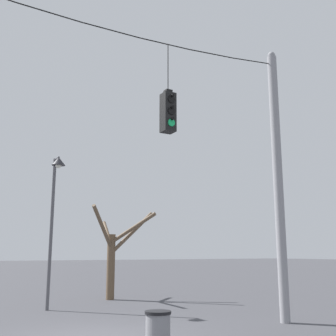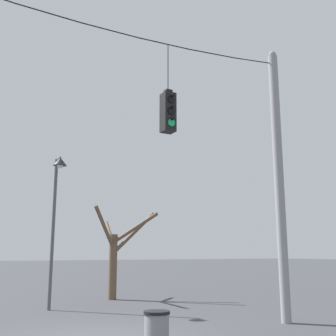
# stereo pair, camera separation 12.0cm
# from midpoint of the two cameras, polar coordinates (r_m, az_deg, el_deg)

# --- Properties ---
(utility_pole_right) EXTENTS (0.29, 0.29, 8.37)m
(utility_pole_right) POSITION_cam_midpoint_polar(r_m,az_deg,el_deg) (13.25, 14.42, -1.48)
(utility_pole_right) COLOR gray
(utility_pole_right) RESTS_ON ground_plane
(span_wire) EXTENTS (11.08, 0.03, 0.36)m
(span_wire) POSITION_cam_midpoint_polar(r_m,az_deg,el_deg) (11.60, -8.04, 18.48)
(span_wire) COLOR black
(traffic_light_near_right_pole) EXTENTS (0.34, 0.58, 2.53)m
(traffic_light_near_right_pole) POSITION_cam_midpoint_polar(r_m,az_deg,el_deg) (11.39, -0.30, 7.60)
(traffic_light_near_right_pole) COLOR black
(street_lamp) EXTENTS (0.49, 0.84, 5.40)m
(street_lamp) POSITION_cam_midpoint_polar(r_m,az_deg,el_deg) (15.75, -15.27, -3.61)
(street_lamp) COLOR #515156
(street_lamp) RESTS_ON ground_plane
(bare_tree) EXTENTS (3.05, 3.76, 3.92)m
(bare_tree) POSITION_cam_midpoint_polar(r_m,az_deg,el_deg) (18.83, -7.49, -11.15)
(bare_tree) COLOR brown
(bare_tree) RESTS_ON ground_plane
(trash_bin) EXTENTS (0.53, 0.53, 0.84)m
(trash_bin) POSITION_cam_midpoint_polar(r_m,az_deg,el_deg) (8.85, -1.79, -21.45)
(trash_bin) COLOR gray
(trash_bin) RESTS_ON ground_plane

